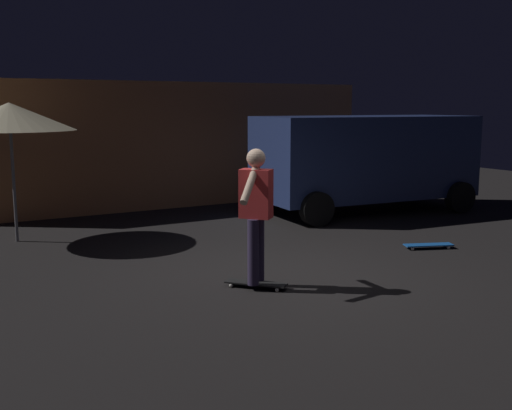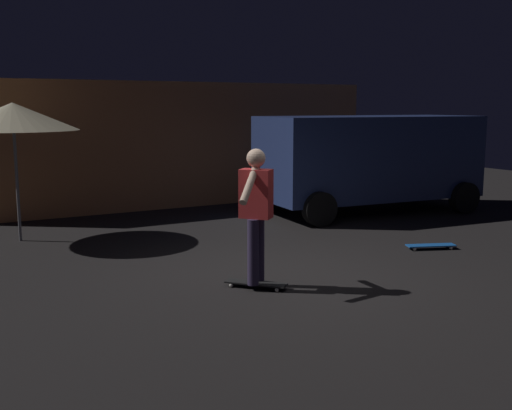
% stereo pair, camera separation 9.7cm
% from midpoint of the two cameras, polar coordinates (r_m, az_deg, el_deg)
% --- Properties ---
extents(ground_plane, '(28.00, 28.00, 0.00)m').
position_cam_midpoint_polar(ground_plane, '(8.36, 2.05, -6.49)').
color(ground_plane, black).
extents(low_building, '(9.03, 4.01, 2.76)m').
position_cam_midpoint_polar(low_building, '(15.67, -9.31, 5.87)').
color(low_building, '#C67A47').
rests_on(low_building, ground_plane).
extents(parked_van, '(4.75, 2.55, 2.03)m').
position_cam_midpoint_polar(parked_van, '(13.33, 9.85, 4.34)').
color(parked_van, navy).
rests_on(parked_van, ground_plane).
extents(patio_umbrella, '(2.10, 2.10, 2.30)m').
position_cam_midpoint_polar(patio_umbrella, '(10.91, -22.00, 7.56)').
color(patio_umbrella, slate).
rests_on(patio_umbrella, ground_plane).
extents(skateboard_ridden, '(0.67, 0.71, 0.07)m').
position_cam_midpoint_polar(skateboard_ridden, '(7.79, -0.36, -7.25)').
color(skateboard_ridden, black).
rests_on(skateboard_ridden, ground_plane).
extents(skateboard_spare, '(0.80, 0.47, 0.07)m').
position_cam_midpoint_polar(skateboard_spare, '(10.22, 15.36, -3.59)').
color(skateboard_spare, '#1959B2').
rests_on(skateboard_spare, ground_plane).
extents(skater, '(0.79, 0.72, 1.67)m').
position_cam_midpoint_polar(skater, '(7.57, -0.37, -0.10)').
color(skater, '#382D4C').
rests_on(skater, skateboard_ridden).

